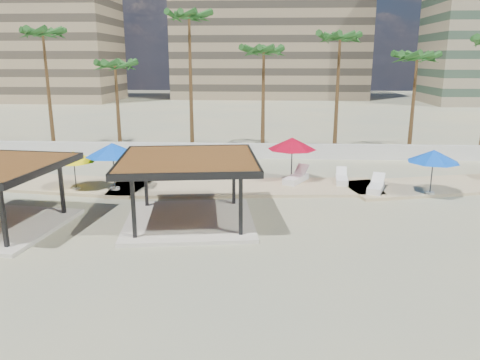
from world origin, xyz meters
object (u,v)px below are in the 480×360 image
at_px(pavilion_central, 189,184).
at_px(lounger_c, 342,179).
at_px(lounger_b, 296,178).
at_px(lounger_d, 376,187).
at_px(lounger_a, 192,174).
at_px(umbrella_c, 292,144).

relative_size(pavilion_central, lounger_c, 3.28).
bearing_deg(lounger_b, lounger_c, -62.00).
bearing_deg(lounger_d, lounger_c, 62.84).
bearing_deg(pavilion_central, lounger_d, 20.95).
height_order(lounger_b, lounger_c, lounger_b).
distance_m(lounger_a, lounger_c, 9.54).
bearing_deg(lounger_d, lounger_b, 88.30).
height_order(lounger_a, lounger_d, lounger_d).
xyz_separation_m(lounger_a, lounger_b, (6.68, -0.94, 0.04)).
bearing_deg(lounger_c, lounger_a, 90.94).
bearing_deg(pavilion_central, umbrella_c, 48.07).
height_order(umbrella_c, lounger_d, umbrella_c).
bearing_deg(lounger_b, lounger_a, 109.87).
height_order(lounger_a, lounger_b, lounger_b).
relative_size(umbrella_c, lounger_d, 1.47).
bearing_deg(lounger_a, lounger_d, -99.93).
relative_size(lounger_a, lounger_c, 0.92).
distance_m(lounger_c, lounger_d, 2.50).
distance_m(lounger_b, lounger_d, 4.86).
bearing_deg(lounger_c, umbrella_c, 89.47).
relative_size(umbrella_c, lounger_b, 1.41).
distance_m(pavilion_central, umbrella_c, 9.33).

